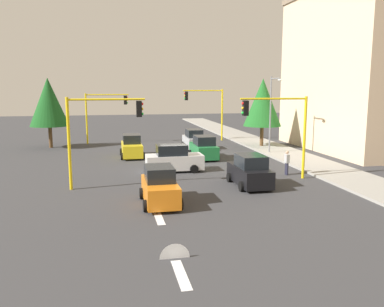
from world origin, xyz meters
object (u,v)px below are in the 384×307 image
at_px(car_silver, 194,140).
at_px(car_green, 204,148).
at_px(traffic_signal_far_left, 207,105).
at_px(tree_opposite_side, 49,102).
at_px(pedestrian_crossing, 287,162).
at_px(car_orange, 160,187).
at_px(car_black, 250,172).
at_px(traffic_signal_near_left, 279,121).
at_px(traffic_signal_far_right, 104,108).
at_px(traffic_signal_near_right, 100,124).
at_px(car_white, 174,159).
at_px(street_lamp_curbside, 272,106).
at_px(car_yellow, 132,147).
at_px(tree_roadside_mid, 263,103).

distance_m(car_silver, car_green, 5.46).
bearing_deg(traffic_signal_far_left, car_green, -14.95).
bearing_deg(tree_opposite_side, car_silver, 74.51).
bearing_deg(tree_opposite_side, pedestrian_crossing, 46.85).
xyz_separation_m(traffic_signal_far_left, car_orange, (24.04, -8.37, -3.21)).
bearing_deg(car_orange, car_black, 114.84).
distance_m(traffic_signal_near_left, car_orange, 9.72).
bearing_deg(traffic_signal_far_right, car_orange, 7.11).
height_order(traffic_signal_near_left, car_black, traffic_signal_near_left).
bearing_deg(traffic_signal_near_left, traffic_signal_near_right, -90.00).
bearing_deg(tree_opposite_side, car_white, 36.50).
bearing_deg(traffic_signal_far_left, car_orange, -19.20).
relative_size(street_lamp_curbside, pedestrian_crossing, 4.12).
distance_m(traffic_signal_near_left, pedestrian_crossing, 3.44).
relative_size(car_silver, pedestrian_crossing, 2.26).
bearing_deg(traffic_signal_near_left, traffic_signal_far_left, 179.85).
xyz_separation_m(car_silver, car_orange, (18.17, -5.62, 0.00)).
distance_m(traffic_signal_near_right, traffic_signal_near_left, 11.33).
bearing_deg(car_silver, car_orange, -17.19).
height_order(traffic_signal_far_right, car_silver, traffic_signal_far_right).
bearing_deg(car_white, car_orange, -14.07).
relative_size(car_black, pedestrian_crossing, 2.35).
bearing_deg(traffic_signal_far_left, traffic_signal_near_left, -0.15).
xyz_separation_m(traffic_signal_far_right, car_green, (11.32, 8.35, -2.94)).
distance_m(traffic_signal_near_left, street_lamp_curbside, 10.25).
height_order(traffic_signal_far_left, street_lamp_curbside, street_lamp_curbside).
bearing_deg(street_lamp_curbside, traffic_signal_near_right, -57.12).
xyz_separation_m(traffic_signal_far_right, car_black, (21.30, 8.92, -2.94)).
bearing_deg(pedestrian_crossing, traffic_signal_near_right, -84.41).
xyz_separation_m(traffic_signal_far_left, car_silver, (5.87, -2.75, -3.21)).
relative_size(tree_opposite_side, car_yellow, 1.75).
height_order(traffic_signal_far_right, tree_roadside_mid, tree_roadside_mid).
xyz_separation_m(tree_roadside_mid, car_black, (15.30, -6.73, -3.63)).
height_order(street_lamp_curbside, pedestrian_crossing, street_lamp_curbside).
bearing_deg(traffic_signal_near_left, car_yellow, -140.26).
bearing_deg(car_yellow, street_lamp_curbside, 84.73).
relative_size(traffic_signal_far_left, car_yellow, 1.46).
xyz_separation_m(traffic_signal_near_right, traffic_signal_far_right, (-20.00, 0.02, -0.06)).
bearing_deg(tree_roadside_mid, car_yellow, -76.30).
height_order(traffic_signal_far_left, car_silver, traffic_signal_far_left).
bearing_deg(car_silver, traffic_signal_near_right, -31.43).
bearing_deg(car_silver, car_green, -2.83).
bearing_deg(traffic_signal_near_right, traffic_signal_near_left, 90.00).
relative_size(street_lamp_curbside, tree_opposite_side, 1.00).
height_order(traffic_signal_near_left, tree_opposite_side, tree_opposite_side).
distance_m(traffic_signal_near_right, car_green, 12.42).
xyz_separation_m(car_green, pedestrian_crossing, (7.45, 4.19, 0.01)).
height_order(tree_opposite_side, car_yellow, tree_opposite_side).
xyz_separation_m(traffic_signal_far_right, traffic_signal_near_left, (20.00, 11.32, 0.05)).
relative_size(car_white, car_orange, 1.07).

